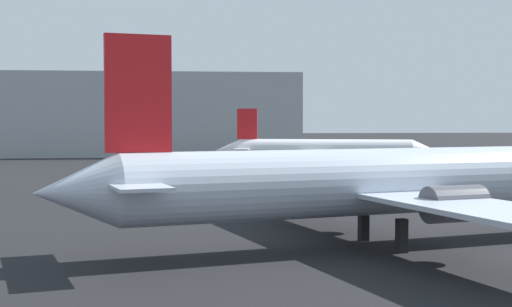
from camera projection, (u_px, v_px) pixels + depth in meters
name	position (u px, v px, depth m)	size (l,w,h in m)	color
airplane_on_taxiway	(402.00, 181.00, 36.55)	(35.09, 24.42, 9.76)	#B2BCCC
airplane_far_right	(324.00, 151.00, 82.34)	(24.58, 15.91, 7.30)	white
terminal_building	(66.00, 115.00, 125.68)	(77.28, 19.76, 13.61)	#999EA3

